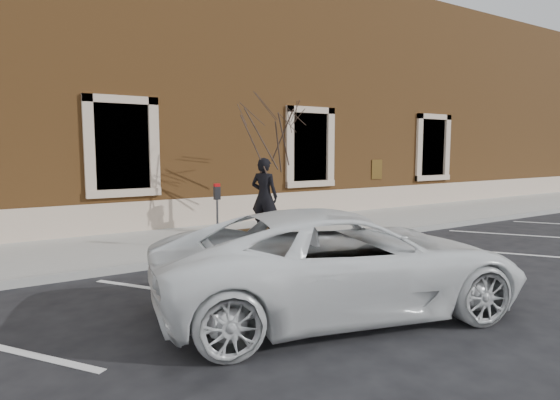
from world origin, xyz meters
TOP-DOWN VIEW (x-y plane):
  - ground at (0.00, 0.00)m, footprint 120.00×120.00m
  - sidewalk_near at (0.00, 1.75)m, footprint 40.00×3.50m
  - curb_near at (0.00, -0.05)m, footprint 40.00×0.12m
  - parking_stripes at (0.00, -2.20)m, footprint 28.00×4.40m
  - building_civic at (0.00, 7.74)m, footprint 40.00×8.62m
  - man at (-0.03, 1.30)m, footprint 0.79×0.86m
  - parking_meter at (-1.81, 0.32)m, footprint 0.13×0.10m
  - tree_grate at (0.04, 1.58)m, footprint 1.15×1.15m
  - sapling at (0.04, 1.58)m, footprint 2.14×2.14m
  - white_truck at (-1.82, -3.89)m, footprint 5.77×3.69m

SIDE VIEW (x-z plane):
  - ground at x=0.00m, z-range 0.00..0.00m
  - parking_stripes at x=0.00m, z-range 0.00..0.01m
  - sidewalk_near at x=0.00m, z-range 0.00..0.15m
  - curb_near at x=0.00m, z-range 0.00..0.15m
  - tree_grate at x=0.04m, z-range 0.15..0.18m
  - white_truck at x=-1.82m, z-range 0.00..1.48m
  - man at x=-0.03m, z-range 0.15..2.12m
  - parking_meter at x=-1.81m, z-range 0.43..1.87m
  - sapling at x=0.04m, z-range 0.86..4.42m
  - building_civic at x=0.00m, z-range 0.00..8.00m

